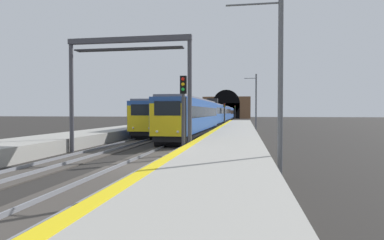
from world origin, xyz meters
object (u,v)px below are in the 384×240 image
object	(u,v)px
railway_signal_near	(183,109)
railway_signal_mid	(224,113)
overhead_signal_gantry	(129,67)
catenary_mast_far	(256,102)
train_main_approaching	(218,114)
railway_signal_far	(235,111)
catenary_mast_near	(279,80)
train_adjacent_platform	(180,115)

from	to	relation	value
railway_signal_near	railway_signal_mid	size ratio (longest dim) A/B	1.14
overhead_signal_gantry	catenary_mast_far	distance (m)	26.91
train_main_approaching	catenary_mast_far	xyz separation A→B (m)	(-18.51, -6.89, 1.76)
railway_signal_near	catenary_mast_far	xyz separation A→B (m)	(27.12, -5.04, 1.14)
railway_signal_near	railway_signal_far	distance (m)	95.78
catenary_mast_far	railway_signal_mid	bearing A→B (deg)	25.91
catenary_mast_near	catenary_mast_far	bearing A→B (deg)	-0.04
train_adjacent_platform	railway_signal_near	bearing A→B (deg)	11.28
railway_signal_far	overhead_signal_gantry	size ratio (longest dim) A/B	0.59
train_adjacent_platform	railway_signal_far	size ratio (longest dim) A/B	7.38
train_main_approaching	railway_signal_near	bearing A→B (deg)	3.55
train_main_approaching	railway_signal_mid	size ratio (longest dim) A/B	19.19
train_main_approaching	overhead_signal_gantry	world-z (taller)	overhead_signal_gantry
railway_signal_near	overhead_signal_gantry	size ratio (longest dim) A/B	0.58
railway_signal_far	catenary_mast_near	size ratio (longest dim) A/B	0.63
railway_signal_near	catenary_mast_far	world-z (taller)	catenary_mast_far
train_main_approaching	railway_signal_far	xyz separation A→B (m)	(50.16, -1.84, 0.71)
railway_signal_far	catenary_mast_far	distance (m)	68.86
train_main_approaching	railway_signal_near	xyz separation A→B (m)	(-45.62, -1.84, 0.62)
railway_signal_far	catenary_mast_far	size ratio (longest dim) A/B	0.63
train_main_approaching	railway_signal_mid	world-z (taller)	train_main_approaching
railway_signal_near	catenary_mast_near	distance (m)	6.77
train_adjacent_platform	railway_signal_far	bearing A→B (deg)	173.77
railway_signal_near	railway_signal_far	bearing A→B (deg)	-180.00
overhead_signal_gantry	catenary_mast_far	world-z (taller)	catenary_mast_far
railway_signal_near	catenary_mast_near	bearing A→B (deg)	48.80
railway_signal_far	railway_signal_near	bearing A→B (deg)	0.00
railway_signal_mid	catenary_mast_far	xyz separation A→B (m)	(-10.38, -5.04, 1.57)
railway_signal_near	overhead_signal_gantry	bearing A→B (deg)	-114.49
train_main_approaching	railway_signal_near	distance (m)	45.67
railway_signal_far	overhead_signal_gantry	xyz separation A→B (m)	(-93.93, 4.07, 2.70)
train_main_approaching	catenary_mast_near	size ratio (longest dim) A/B	10.28
train_main_approaching	train_adjacent_platform	size ratio (longest dim) A/B	2.20
catenary_mast_far	train_main_approaching	bearing A→B (deg)	20.41
railway_signal_mid	catenary_mast_far	world-z (taller)	catenary_mast_far
catenary_mast_near	railway_signal_far	bearing A→B (deg)	2.87
railway_signal_mid	catenary_mast_far	bearing A→B (deg)	25.91
train_adjacent_platform	railway_signal_far	distance (m)	66.72
railway_signal_mid	railway_signal_far	bearing A→B (deg)	-180.00
train_adjacent_platform	overhead_signal_gantry	size ratio (longest dim) A/B	4.38
train_adjacent_platform	train_main_approaching	bearing A→B (deg)	163.87
train_main_approaching	catenary_mast_far	size ratio (longest dim) A/B	10.20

